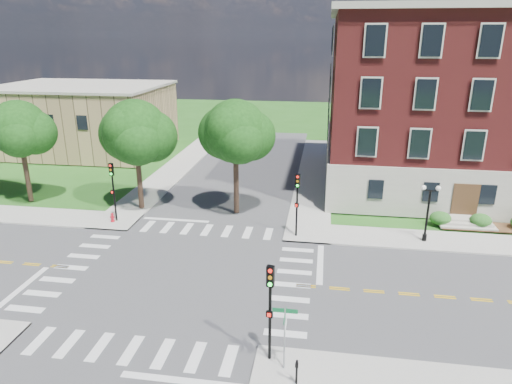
# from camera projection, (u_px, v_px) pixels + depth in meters

# --- Properties ---
(ground) EXTENTS (160.00, 160.00, 0.00)m
(ground) POSITION_uv_depth(u_px,v_px,m) (178.00, 276.00, 28.59)
(ground) COLOR #245919
(ground) RESTS_ON ground
(road_ew) EXTENTS (90.00, 12.00, 0.01)m
(road_ew) POSITION_uv_depth(u_px,v_px,m) (178.00, 276.00, 28.59)
(road_ew) COLOR #3D3D3F
(road_ew) RESTS_ON ground
(road_ns) EXTENTS (12.00, 90.00, 0.01)m
(road_ns) POSITION_uv_depth(u_px,v_px,m) (178.00, 276.00, 28.59)
(road_ns) COLOR #3D3D3F
(road_ns) RESTS_ON ground
(sidewalk_ne) EXTENTS (34.00, 34.00, 0.12)m
(sidewalk_ne) POSITION_uv_depth(u_px,v_px,m) (397.00, 203.00, 40.72)
(sidewalk_ne) COLOR #9E9B93
(sidewalk_ne) RESTS_ON ground
(sidewalk_nw) EXTENTS (34.00, 34.00, 0.12)m
(sidewalk_nw) POSITION_uv_depth(u_px,v_px,m) (77.00, 187.00, 45.14)
(sidewalk_nw) COLOR #9E9B93
(sidewalk_nw) RESTS_ON ground
(crosswalk_east) EXTENTS (2.20, 10.20, 0.02)m
(crosswalk_east) POSITION_uv_depth(u_px,v_px,m) (293.00, 285.00, 27.55)
(crosswalk_east) COLOR silver
(crosswalk_east) RESTS_ON ground
(stop_bar_east) EXTENTS (0.40, 5.50, 0.00)m
(stop_bar_east) POSITION_uv_depth(u_px,v_px,m) (320.00, 264.00, 30.13)
(stop_bar_east) COLOR silver
(stop_bar_east) RESTS_ON ground
(main_building) EXTENTS (30.60, 22.40, 16.50)m
(main_building) POSITION_uv_depth(u_px,v_px,m) (491.00, 102.00, 42.97)
(main_building) COLOR #A09C8E
(main_building) RESTS_ON ground
(secondary_building) EXTENTS (20.40, 15.40, 8.30)m
(secondary_building) POSITION_uv_depth(u_px,v_px,m) (84.00, 118.00, 58.37)
(secondary_building) COLOR #967A52
(secondary_building) RESTS_ON ground
(tree_b) EXTENTS (4.83, 4.83, 9.04)m
(tree_b) POSITION_uv_depth(u_px,v_px,m) (19.00, 129.00, 39.06)
(tree_b) COLOR #302318
(tree_b) RESTS_ON ground
(tree_c) EXTENTS (5.39, 5.39, 9.33)m
(tree_c) POSITION_uv_depth(u_px,v_px,m) (135.00, 132.00, 37.44)
(tree_c) COLOR #302318
(tree_c) RESTS_ON ground
(tree_d) EXTENTS (5.11, 5.11, 9.49)m
(tree_d) POSITION_uv_depth(u_px,v_px,m) (235.00, 132.00, 36.34)
(tree_d) COLOR #302318
(tree_d) RESTS_ON ground
(traffic_signal_se) EXTENTS (0.37, 0.42, 4.80)m
(traffic_signal_se) POSITION_uv_depth(u_px,v_px,m) (270.00, 301.00, 20.15)
(traffic_signal_se) COLOR black
(traffic_signal_se) RESTS_ON ground
(traffic_signal_ne) EXTENTS (0.38, 0.45, 4.80)m
(traffic_signal_ne) POSITION_uv_depth(u_px,v_px,m) (297.00, 197.00, 33.07)
(traffic_signal_ne) COLOR black
(traffic_signal_ne) RESTS_ON ground
(traffic_signal_nw) EXTENTS (0.37, 0.44, 4.80)m
(traffic_signal_nw) POSITION_uv_depth(u_px,v_px,m) (113.00, 185.00, 35.82)
(traffic_signal_nw) COLOR black
(traffic_signal_nw) RESTS_ON ground
(twin_lamp_west) EXTENTS (1.36, 0.36, 4.23)m
(twin_lamp_west) POSITION_uv_depth(u_px,v_px,m) (428.00, 210.00, 32.47)
(twin_lamp_west) COLOR black
(twin_lamp_west) RESTS_ON ground
(street_sign_pole) EXTENTS (1.10, 1.10, 3.10)m
(street_sign_pole) POSITION_uv_depth(u_px,v_px,m) (285.00, 327.00, 19.82)
(street_sign_pole) COLOR gray
(street_sign_pole) RESTS_ON ground
(push_button_post) EXTENTS (0.14, 0.21, 1.20)m
(push_button_post) POSITION_uv_depth(u_px,v_px,m) (297.00, 371.00, 19.39)
(push_button_post) COLOR black
(push_button_post) RESTS_ON ground
(fire_hydrant) EXTENTS (0.35, 0.35, 0.75)m
(fire_hydrant) POSITION_uv_depth(u_px,v_px,m) (112.00, 218.00, 36.52)
(fire_hydrant) COLOR #A20C19
(fire_hydrant) RESTS_ON ground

